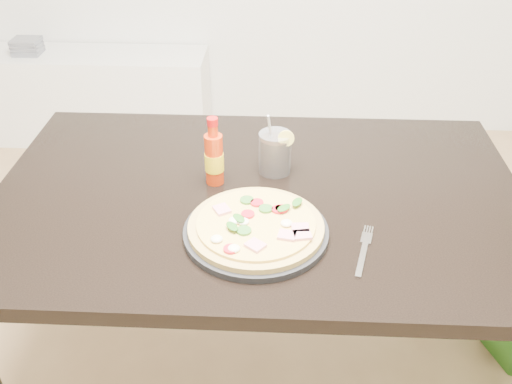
{
  "coord_description": "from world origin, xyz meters",
  "views": [
    {
      "loc": [
        0.32,
        -0.85,
        1.58
      ],
      "look_at": [
        0.26,
        0.28,
        0.83
      ],
      "focal_mm": 40.0,
      "sensor_mm": 36.0,
      "label": 1
    }
  ],
  "objects_px": {
    "dining_table": "(258,217)",
    "media_console": "(83,96)",
    "plate": "(256,232)",
    "fork": "(364,249)",
    "cola_cup": "(275,153)",
    "pizza": "(256,226)",
    "hot_sauce_bottle": "(214,158)"
  },
  "relations": [
    {
      "from": "dining_table",
      "to": "media_console",
      "type": "distance_m",
      "value": 2.03
    },
    {
      "from": "plate",
      "to": "fork",
      "type": "bearing_deg",
      "value": -10.14
    },
    {
      "from": "cola_cup",
      "to": "media_console",
      "type": "relative_size",
      "value": 0.13
    },
    {
      "from": "pizza",
      "to": "cola_cup",
      "type": "distance_m",
      "value": 0.3
    },
    {
      "from": "media_console",
      "to": "cola_cup",
      "type": "bearing_deg",
      "value": -54.8
    },
    {
      "from": "plate",
      "to": "hot_sauce_bottle",
      "type": "xyz_separation_m",
      "value": [
        -0.12,
        0.23,
        0.07
      ]
    },
    {
      "from": "fork",
      "to": "media_console",
      "type": "xyz_separation_m",
      "value": [
        -1.32,
        1.9,
        -0.5
      ]
    },
    {
      "from": "fork",
      "to": "cola_cup",
      "type": "bearing_deg",
      "value": 136.25
    },
    {
      "from": "plate",
      "to": "hot_sauce_bottle",
      "type": "bearing_deg",
      "value": 118.33
    },
    {
      "from": "plate",
      "to": "fork",
      "type": "distance_m",
      "value": 0.25
    },
    {
      "from": "hot_sauce_bottle",
      "to": "media_console",
      "type": "distance_m",
      "value": 1.97
    },
    {
      "from": "plate",
      "to": "pizza",
      "type": "relative_size",
      "value": 1.07
    },
    {
      "from": "plate",
      "to": "cola_cup",
      "type": "relative_size",
      "value": 1.92
    },
    {
      "from": "plate",
      "to": "pizza",
      "type": "height_order",
      "value": "pizza"
    },
    {
      "from": "pizza",
      "to": "plate",
      "type": "bearing_deg",
      "value": 115.22
    },
    {
      "from": "pizza",
      "to": "media_console",
      "type": "relative_size",
      "value": 0.23
    },
    {
      "from": "plate",
      "to": "dining_table",
      "type": "bearing_deg",
      "value": 90.89
    },
    {
      "from": "cola_cup",
      "to": "fork",
      "type": "bearing_deg",
      "value": -57.68
    },
    {
      "from": "dining_table",
      "to": "media_console",
      "type": "xyz_separation_m",
      "value": [
        -1.06,
        1.67,
        -0.42
      ]
    },
    {
      "from": "hot_sauce_bottle",
      "to": "media_console",
      "type": "xyz_separation_m",
      "value": [
        -0.94,
        1.63,
        -0.58
      ]
    },
    {
      "from": "fork",
      "to": "dining_table",
      "type": "bearing_deg",
      "value": 152.11
    },
    {
      "from": "cola_cup",
      "to": "plate",
      "type": "bearing_deg",
      "value": -97.47
    },
    {
      "from": "dining_table",
      "to": "cola_cup",
      "type": "xyz_separation_m",
      "value": [
        0.04,
        0.11,
        0.14
      ]
    },
    {
      "from": "cola_cup",
      "to": "fork",
      "type": "xyz_separation_m",
      "value": [
        0.21,
        -0.34,
        -0.05
      ]
    },
    {
      "from": "dining_table",
      "to": "hot_sauce_bottle",
      "type": "relative_size",
      "value": 7.31
    },
    {
      "from": "cola_cup",
      "to": "hot_sauce_bottle",
      "type": "bearing_deg",
      "value": -157.68
    },
    {
      "from": "dining_table",
      "to": "plate",
      "type": "xyz_separation_m",
      "value": [
        0.0,
        -0.18,
        0.09
      ]
    },
    {
      "from": "dining_table",
      "to": "pizza",
      "type": "distance_m",
      "value": 0.21
    },
    {
      "from": "fork",
      "to": "media_console",
      "type": "distance_m",
      "value": 2.37
    },
    {
      "from": "pizza",
      "to": "media_console",
      "type": "height_order",
      "value": "pizza"
    },
    {
      "from": "fork",
      "to": "hot_sauce_bottle",
      "type": "bearing_deg",
      "value": 157.94
    },
    {
      "from": "hot_sauce_bottle",
      "to": "cola_cup",
      "type": "xyz_separation_m",
      "value": [
        0.16,
        0.07,
        -0.02
      ]
    }
  ]
}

